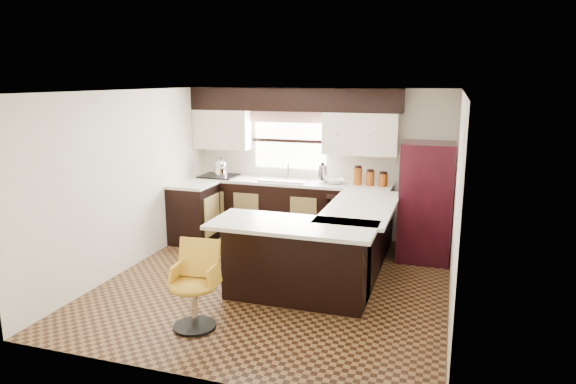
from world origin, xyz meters
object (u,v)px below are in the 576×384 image
(peninsula_return, at_px, (296,262))
(refrigerator, at_px, (426,202))
(bar_chair, at_px, (193,287))
(peninsula_long, at_px, (356,242))

(peninsula_return, distance_m, refrigerator, 2.34)
(refrigerator, xyz_separation_m, bar_chair, (-2.15, -2.90, -0.38))
(peninsula_return, xyz_separation_m, refrigerator, (1.34, 1.88, 0.39))
(peninsula_long, relative_size, refrigerator, 1.16)
(peninsula_return, height_order, refrigerator, refrigerator)
(peninsula_return, bearing_deg, bar_chair, -128.09)
(peninsula_return, distance_m, bar_chair, 1.30)
(peninsula_long, distance_m, peninsula_return, 1.11)
(peninsula_long, height_order, peninsula_return, same)
(bar_chair, bearing_deg, peninsula_return, 47.55)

